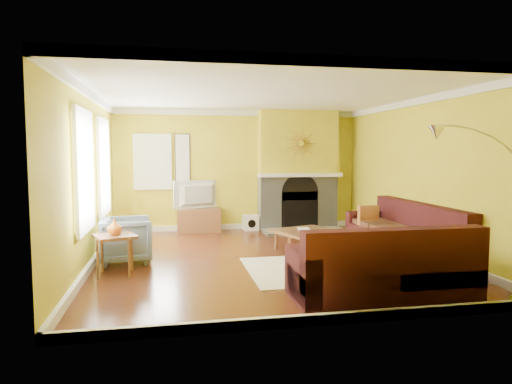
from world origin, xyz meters
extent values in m
cube|color=#5C2913|center=(0.00, 0.00, -0.01)|extent=(5.50, 6.00, 0.02)
cube|color=white|center=(0.00, 0.00, 2.71)|extent=(5.50, 6.00, 0.02)
cube|color=gold|center=(0.00, 3.01, 1.35)|extent=(5.50, 0.02, 2.70)
cube|color=gold|center=(0.00, -3.01, 1.35)|extent=(5.50, 0.02, 2.70)
cube|color=gold|center=(-2.76, 0.00, 1.35)|extent=(0.02, 6.00, 2.70)
cube|color=gold|center=(2.76, 0.00, 1.35)|extent=(0.02, 6.00, 2.70)
cube|color=white|center=(-2.72, 1.30, 1.50)|extent=(0.06, 1.22, 1.72)
cube|color=white|center=(-2.72, -0.60, 1.50)|extent=(0.06, 1.22, 1.72)
cube|color=white|center=(-1.90, 2.96, 1.55)|extent=(0.82, 0.06, 1.22)
cube|color=white|center=(-1.25, 2.97, 1.60)|extent=(0.34, 0.04, 1.14)
cube|color=white|center=(1.35, 2.56, 1.25)|extent=(1.92, 0.22, 0.08)
cube|color=gray|center=(1.35, 2.25, 0.03)|extent=(1.80, 0.70, 0.06)
cube|color=beige|center=(0.78, -0.85, 0.01)|extent=(2.40, 1.80, 0.02)
cube|color=brown|center=(-0.92, 2.76, 0.26)|extent=(0.94, 0.42, 0.52)
imported|color=black|center=(-0.92, 2.76, 0.83)|extent=(1.06, 0.51, 0.62)
cube|color=white|center=(0.25, 2.80, 0.17)|extent=(0.34, 0.34, 0.34)
imported|color=slate|center=(-2.23, 0.17, 0.36)|extent=(0.87, 0.85, 0.73)
imported|color=#CD671C|center=(-2.32, -0.60, 0.70)|extent=(0.24, 0.24, 0.22)
imported|color=white|center=(0.66, 0.32, 0.42)|extent=(0.23, 0.28, 0.03)
camera|label=1|loc=(-1.53, -7.28, 1.76)|focal=32.00mm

